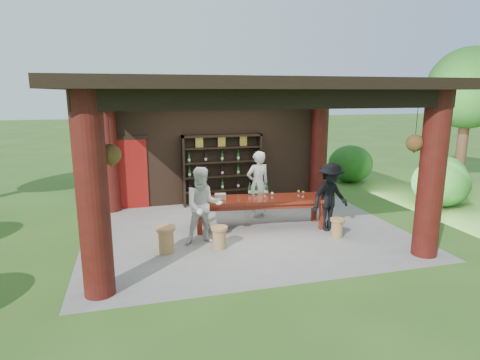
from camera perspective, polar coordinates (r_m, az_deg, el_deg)
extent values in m
plane|color=#2D5119|center=(9.76, 0.62, -7.10)|extent=(90.00, 90.00, 0.00)
cube|color=slate|center=(9.78, 0.62, -7.37)|extent=(7.40, 5.90, 0.10)
cube|color=black|center=(11.98, -2.95, 4.66)|extent=(7.00, 0.18, 3.30)
cube|color=maroon|center=(11.72, -15.32, 0.85)|extent=(0.95, 0.06, 2.00)
cylinder|color=#380C0A|center=(6.68, -20.23, -2.28)|extent=(0.50, 0.50, 3.30)
cylinder|color=#380C0A|center=(8.73, 25.60, 0.56)|extent=(0.50, 0.50, 3.30)
cylinder|color=#380C0A|center=(11.54, -18.24, 3.76)|extent=(0.50, 0.50, 3.30)
cylinder|color=#380C0A|center=(12.83, 11.18, 4.96)|extent=(0.50, 0.50, 3.30)
cube|color=black|center=(6.93, 6.19, 11.45)|extent=(6.70, 0.35, 0.35)
cube|color=black|center=(8.88, -19.68, 11.00)|extent=(0.30, 5.20, 0.30)
cube|color=black|center=(10.51, 17.77, 11.23)|extent=(0.30, 5.20, 0.30)
cube|color=black|center=(9.20, 0.67, 13.29)|extent=(7.50, 6.00, 0.20)
cylinder|color=black|center=(6.69, -18.14, 6.38)|extent=(0.01, 0.01, 0.75)
cone|color=black|center=(6.75, -17.89, 2.54)|extent=(0.32, 0.32, 0.18)
sphere|color=#1E5919|center=(6.74, -17.95, 3.47)|extent=(0.34, 0.34, 0.34)
cylinder|color=black|center=(8.57, 23.80, 7.13)|extent=(0.01, 0.01, 0.75)
cone|color=black|center=(8.61, 23.54, 4.12)|extent=(0.32, 0.32, 0.18)
sphere|color=#1E5919|center=(8.60, 23.60, 4.84)|extent=(0.34, 0.34, 0.34)
cube|color=#61150D|center=(9.74, 2.82, -2.78)|extent=(3.27, 1.25, 0.08)
cube|color=#61150D|center=(9.77, 2.82, -3.35)|extent=(3.05, 1.07, 0.12)
cube|color=#61150D|center=(9.41, -5.78, -5.76)|extent=(0.14, 0.14, 0.67)
cube|color=#61150D|center=(9.92, 11.56, -5.00)|extent=(0.14, 0.14, 0.67)
cube|color=#61150D|center=(10.00, -5.88, -4.66)|extent=(0.14, 0.14, 0.67)
cube|color=#61150D|center=(10.48, 10.48, -4.01)|extent=(0.14, 0.14, 0.67)
cylinder|color=olive|center=(8.60, -2.96, -8.36)|extent=(0.29, 0.29, 0.42)
cylinder|color=olive|center=(8.52, -2.98, -6.86)|extent=(0.36, 0.36, 0.06)
cylinder|color=olive|center=(9.50, 13.63, -6.79)|extent=(0.26, 0.26, 0.38)
cylinder|color=olive|center=(9.43, 13.70, -5.54)|extent=(0.33, 0.33, 0.05)
cylinder|color=olive|center=(8.50, -10.53, -8.57)|extent=(0.33, 0.33, 0.49)
cylinder|color=olive|center=(8.41, -10.61, -6.81)|extent=(0.42, 0.42, 0.07)
imported|color=silver|center=(10.54, 2.56, -0.63)|extent=(0.71, 0.53, 1.77)
imported|color=silver|center=(8.70, -5.23, -3.70)|extent=(0.85, 0.67, 1.70)
imported|color=black|center=(9.78, 12.70, -2.35)|extent=(1.19, 0.88, 1.64)
cube|color=#BF6672|center=(9.57, -2.81, -2.38)|extent=(0.28, 0.21, 0.14)
ellipsoid|color=#194C14|center=(13.01, 26.61, -0.82)|extent=(1.60, 1.60, 1.36)
ellipsoid|color=#194C14|center=(15.33, 15.41, 1.87)|extent=(1.60, 1.60, 1.36)
ellipsoid|color=#194C14|center=(14.59, 26.83, 0.27)|extent=(1.47, 1.47, 1.25)
cylinder|color=#3F2819|center=(16.41, 29.09, 5.04)|extent=(0.36, 0.36, 3.20)
sphere|color=#194C14|center=(16.33, 29.76, 11.30)|extent=(2.80, 2.80, 2.80)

